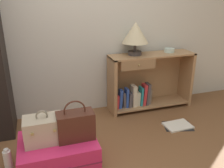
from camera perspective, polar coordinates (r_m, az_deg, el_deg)
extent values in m
cube|color=beige|center=(3.03, -9.04, 16.77)|extent=(6.40, 0.10, 2.60)
cube|color=#A37A51|center=(3.10, -0.01, -0.46)|extent=(0.04, 0.31, 0.75)
cube|color=#A37A51|center=(3.57, 16.99, 1.54)|extent=(0.04, 0.31, 0.75)
cube|color=#A37A51|center=(3.19, 9.47, 6.79)|extent=(1.14, 0.31, 0.02)
cube|color=#A37A51|center=(3.42, 8.80, -4.45)|extent=(1.06, 0.31, 0.02)
cube|color=#A37A51|center=(3.43, 7.97, 1.45)|extent=(1.06, 0.01, 0.73)
cube|color=#8F6B47|center=(2.98, 6.25, 4.51)|extent=(0.46, 0.02, 0.12)
sphere|color=#9E844C|center=(2.96, 6.38, 4.43)|extent=(0.02, 0.02, 0.02)
cube|color=red|center=(3.18, 1.22, -4.18)|extent=(0.04, 0.10, 0.18)
cube|color=#2D51B2|center=(3.18, 1.97, -3.49)|extent=(0.06, 0.09, 0.26)
cube|color=#4C474C|center=(3.21, 2.76, -3.74)|extent=(0.04, 0.10, 0.21)
cube|color=#2D51B2|center=(3.21, 3.41, -3.22)|extent=(0.04, 0.10, 0.26)
cube|color=#4C474C|center=(3.24, 4.18, -3.69)|extent=(0.06, 0.12, 0.19)
cube|color=beige|center=(3.24, 5.12, -2.75)|extent=(0.06, 0.13, 0.29)
cube|color=beige|center=(3.28, 6.07, -3.46)|extent=(0.05, 0.09, 0.19)
cube|color=teal|center=(3.29, 6.79, -2.81)|extent=(0.04, 0.12, 0.26)
cube|color=red|center=(3.30, 7.50, -2.44)|extent=(0.06, 0.12, 0.29)
cube|color=#4C474C|center=(3.31, 8.25, -2.27)|extent=(0.06, 0.13, 0.30)
cube|color=#726659|center=(3.35, 8.79, -2.82)|extent=(0.04, 0.09, 0.22)
cylinder|color=#3D3838|center=(3.11, 5.37, 7.30)|extent=(0.17, 0.17, 0.05)
cylinder|color=#3D3838|center=(3.09, 5.42, 8.69)|extent=(0.04, 0.04, 0.10)
cone|color=beige|center=(3.06, 5.53, 12.01)|extent=(0.33, 0.33, 0.26)
cylinder|color=silver|center=(3.33, 13.36, 7.74)|extent=(0.14, 0.14, 0.05)
cube|color=#DB2860|center=(2.35, -12.49, -15.36)|extent=(0.68, 0.51, 0.26)
cube|color=maroon|center=(2.35, -12.49, -15.36)|extent=(0.69, 0.52, 0.01)
cube|color=#B7A88E|center=(2.23, -15.87, -10.34)|extent=(0.33, 0.22, 0.23)
torus|color=gray|center=(2.16, -16.22, -7.28)|extent=(0.11, 0.02, 0.11)
cube|color=tan|center=(2.11, -18.31, -11.21)|extent=(0.02, 0.01, 0.02)
cube|color=tan|center=(2.11, -13.32, -10.66)|extent=(0.02, 0.01, 0.02)
cube|color=#472319|center=(2.20, -8.58, -9.71)|extent=(0.33, 0.17, 0.26)
torus|color=#472319|center=(2.13, -8.79, -6.26)|extent=(0.19, 0.01, 0.19)
cylinder|color=white|center=(2.46, -23.37, -16.09)|extent=(0.07, 0.07, 0.18)
cylinder|color=silver|center=(2.41, -23.72, -14.11)|extent=(0.04, 0.04, 0.02)
cube|color=white|center=(3.04, 15.25, -9.41)|extent=(0.32, 0.23, 0.02)
cube|color=black|center=(3.04, 15.23, -9.53)|extent=(0.38, 0.32, 0.01)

